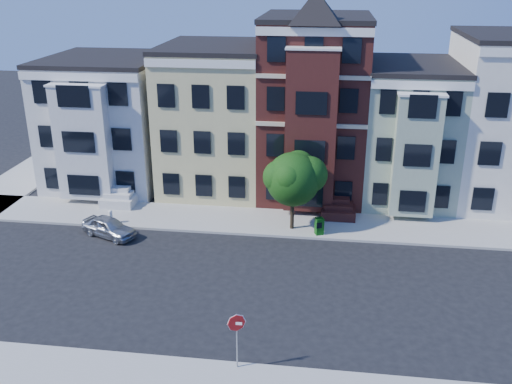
# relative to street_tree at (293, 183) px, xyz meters

# --- Properties ---
(ground) EXTENTS (120.00, 120.00, 0.00)m
(ground) POSITION_rel_street_tree_xyz_m (0.86, -7.13, -3.15)
(ground) COLOR black
(far_sidewalk) EXTENTS (60.00, 4.00, 0.15)m
(far_sidewalk) POSITION_rel_street_tree_xyz_m (0.86, 0.87, -3.08)
(far_sidewalk) COLOR #9E9B93
(far_sidewalk) RESTS_ON ground
(house_white) EXTENTS (8.00, 9.00, 9.00)m
(house_white) POSITION_rel_street_tree_xyz_m (-14.14, 7.37, 1.35)
(house_white) COLOR silver
(house_white) RESTS_ON ground
(house_yellow) EXTENTS (7.00, 9.00, 10.00)m
(house_yellow) POSITION_rel_street_tree_xyz_m (-6.14, 7.37, 1.85)
(house_yellow) COLOR #CCBF81
(house_yellow) RESTS_ON ground
(house_brown) EXTENTS (7.00, 9.00, 12.00)m
(house_brown) POSITION_rel_street_tree_xyz_m (0.86, 7.37, 2.85)
(house_brown) COLOR #3B1612
(house_brown) RESTS_ON ground
(house_green) EXTENTS (6.00, 9.00, 9.00)m
(house_green) POSITION_rel_street_tree_xyz_m (7.36, 7.37, 1.35)
(house_green) COLOR #92A186
(house_green) RESTS_ON ground
(street_tree) EXTENTS (6.20, 6.20, 6.00)m
(street_tree) POSITION_rel_street_tree_xyz_m (0.00, 0.00, 0.00)
(street_tree) COLOR #1C5012
(street_tree) RESTS_ON far_sidewalk
(parked_car) EXTENTS (3.84, 2.74, 1.21)m
(parked_car) POSITION_rel_street_tree_xyz_m (-10.89, -2.27, -2.54)
(parked_car) COLOR #B0B2B9
(parked_car) RESTS_ON ground
(newspaper_box) EXTENTS (0.59, 0.57, 1.04)m
(newspaper_box) POSITION_rel_street_tree_xyz_m (1.69, -0.62, -2.48)
(newspaper_box) COLOR #0D4F0F
(newspaper_box) RESTS_ON far_sidewalk
(fire_hydrant) EXTENTS (0.28, 0.28, 0.72)m
(fire_hydrant) POSITION_rel_street_tree_xyz_m (-11.35, -0.78, -2.64)
(fire_hydrant) COLOR white
(fire_hydrant) RESTS_ON far_sidewalk
(stop_sign) EXTENTS (0.77, 0.14, 2.80)m
(stop_sign) POSITION_rel_street_tree_xyz_m (-1.22, -13.43, -1.60)
(stop_sign) COLOR red
(stop_sign) RESTS_ON near_sidewalk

